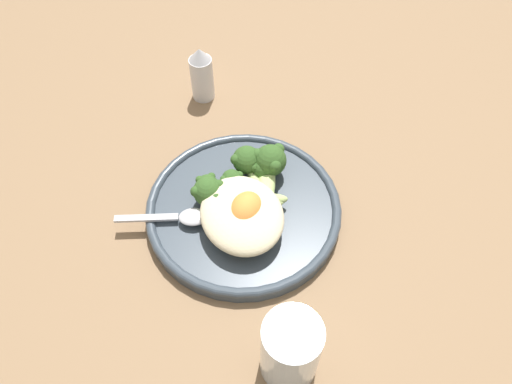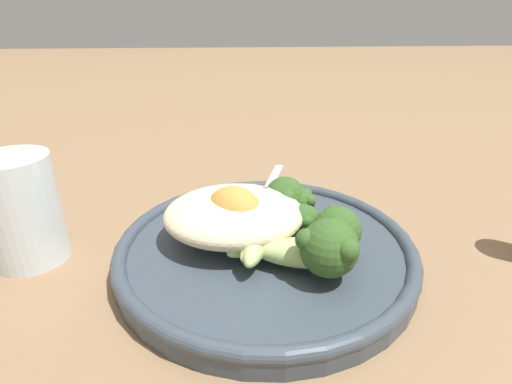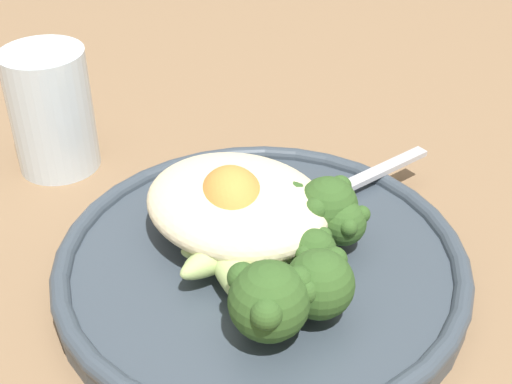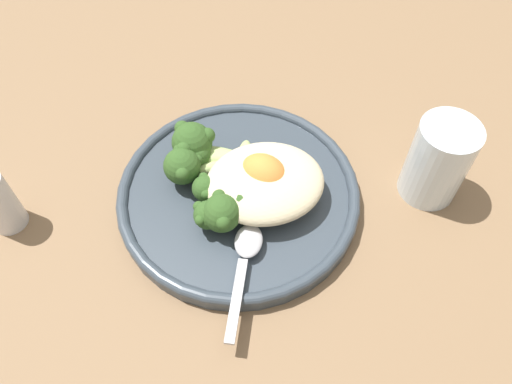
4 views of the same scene
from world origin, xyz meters
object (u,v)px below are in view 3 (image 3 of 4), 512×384
(spoon, at_px, (338,188))
(quinoa_mound, at_px, (237,204))
(plate, at_px, (267,267))
(water_glass, at_px, (51,111))
(broccoli_stalk_0, at_px, (263,297))
(broccoli_stalk_3, at_px, (277,254))
(broccoli_stalk_4, at_px, (313,232))
(broccoli_stalk_6, at_px, (270,222))
(sweet_potato_chunk_1, at_px, (232,203))
(broccoli_stalk_1, at_px, (262,287))
(broccoli_stalk_2, at_px, (303,281))
(broccoli_stalk_5, at_px, (302,219))
(sweet_potato_chunk_0, at_px, (213,191))

(spoon, bearing_deg, quinoa_mound, 172.21)
(plate, distance_m, quinoa_mound, 0.04)
(spoon, distance_m, water_glass, 0.22)
(broccoli_stalk_0, height_order, broccoli_stalk_3, broccoli_stalk_0)
(quinoa_mound, relative_size, broccoli_stalk_0, 1.45)
(broccoli_stalk_3, distance_m, broccoli_stalk_4, 0.03)
(broccoli_stalk_6, xyz_separation_m, spoon, (0.01, 0.07, -0.01))
(plate, xyz_separation_m, water_glass, (-0.20, 0.02, 0.03))
(sweet_potato_chunk_1, height_order, spoon, sweet_potato_chunk_1)
(quinoa_mound, distance_m, broccoli_stalk_6, 0.02)
(plate, xyz_separation_m, spoon, (0.00, 0.08, 0.01))
(plate, xyz_separation_m, broccoli_stalk_6, (-0.01, 0.01, 0.02))
(broccoli_stalk_1, relative_size, spoon, 0.66)
(broccoli_stalk_2, height_order, broccoli_stalk_5, same)
(plate, relative_size, sweet_potato_chunk_1, 4.89)
(broccoli_stalk_4, height_order, spoon, broccoli_stalk_4)
(broccoli_stalk_4, distance_m, spoon, 0.06)
(broccoli_stalk_0, height_order, broccoli_stalk_2, broccoli_stalk_0)
(water_glass, bearing_deg, broccoli_stalk_4, 0.53)
(broccoli_stalk_5, height_order, sweet_potato_chunk_1, sweet_potato_chunk_1)
(broccoli_stalk_0, xyz_separation_m, broccoli_stalk_3, (-0.02, 0.04, -0.01))
(broccoli_stalk_2, bearing_deg, sweet_potato_chunk_1, 153.76)
(sweet_potato_chunk_1, bearing_deg, broccoli_stalk_2, -22.59)
(broccoli_stalk_4, distance_m, sweet_potato_chunk_0, 0.07)
(sweet_potato_chunk_1, relative_size, spoon, 0.44)
(broccoli_stalk_3, xyz_separation_m, broccoli_stalk_6, (-0.02, 0.02, 0.00))
(broccoli_stalk_5, bearing_deg, spoon, 33.11)
(water_glass, bearing_deg, broccoli_stalk_3, -6.92)
(plate, distance_m, sweet_potato_chunk_1, 0.04)
(broccoli_stalk_4, bearing_deg, sweet_potato_chunk_0, 129.96)
(sweet_potato_chunk_0, height_order, spoon, sweet_potato_chunk_0)
(broccoli_stalk_4, bearing_deg, broccoli_stalk_0, -133.73)
(broccoli_stalk_4, bearing_deg, broccoli_stalk_5, 109.22)
(broccoli_stalk_6, bearing_deg, broccoli_stalk_0, -134.15)
(broccoli_stalk_2, distance_m, water_glass, 0.25)
(broccoli_stalk_0, relative_size, broccoli_stalk_3, 0.98)
(broccoli_stalk_1, distance_m, spoon, 0.12)
(quinoa_mound, height_order, broccoli_stalk_5, broccoli_stalk_5)
(spoon, bearing_deg, broccoli_stalk_3, -156.40)
(sweet_potato_chunk_1, bearing_deg, sweet_potato_chunk_0, 155.57)
(broccoli_stalk_5, xyz_separation_m, sweet_potato_chunk_0, (-0.06, -0.01, -0.00))
(broccoli_stalk_4, distance_m, broccoli_stalk_5, 0.01)
(broccoli_stalk_2, height_order, broccoli_stalk_3, broccoli_stalk_2)
(spoon, bearing_deg, broccoli_stalk_5, -155.87)
(broccoli_stalk_1, relative_size, sweet_potato_chunk_0, 1.31)
(quinoa_mound, distance_m, broccoli_stalk_4, 0.05)
(broccoli_stalk_3, bearing_deg, broccoli_stalk_1, -105.59)
(broccoli_stalk_4, xyz_separation_m, broccoli_stalk_6, (-0.02, -0.01, 0.00))
(plate, xyz_separation_m, sweet_potato_chunk_0, (-0.05, 0.02, 0.03))
(quinoa_mound, xyz_separation_m, broccoli_stalk_0, (0.06, -0.06, 0.00))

